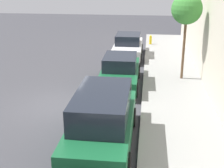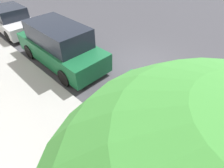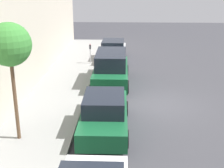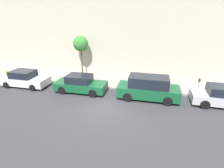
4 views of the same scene
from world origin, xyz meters
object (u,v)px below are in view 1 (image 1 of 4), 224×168
object	(u,v)px
parked_sedan_fourth	(128,46)
street_tree	(187,9)
parked_sedan_third	(120,72)
fire_hydrant	(151,40)
parked_minivan_second	(102,121)

from	to	relation	value
parked_sedan_fourth	street_tree	xyz separation A→B (m)	(3.15, -4.59, 2.97)
parked_sedan_fourth	parked_sedan_third	bearing A→B (deg)	-90.04
parked_sedan_fourth	fire_hydrant	xyz separation A→B (m)	(1.51, 3.46, -0.23)
parked_sedan_third	fire_hydrant	size ratio (longest dim) A/B	6.55
parked_sedan_third	parked_sedan_fourth	bearing A→B (deg)	89.96
street_tree	fire_hydrant	bearing A→B (deg)	101.53
parked_sedan_third	parked_sedan_fourth	size ratio (longest dim) A/B	1.00
parked_sedan_fourth	street_tree	distance (m)	6.32
parked_minivan_second	parked_sedan_fourth	size ratio (longest dim) A/B	1.09
parked_sedan_third	street_tree	world-z (taller)	street_tree
parked_sedan_third	parked_sedan_fourth	xyz separation A→B (m)	(0.00, 5.68, 0.00)
parked_minivan_second	parked_sedan_third	size ratio (longest dim) A/B	1.08
parked_sedan_third	street_tree	size ratio (longest dim) A/B	1.04
street_tree	parked_sedan_fourth	bearing A→B (deg)	124.47
parked_minivan_second	fire_hydrant	bearing A→B (deg)	84.15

